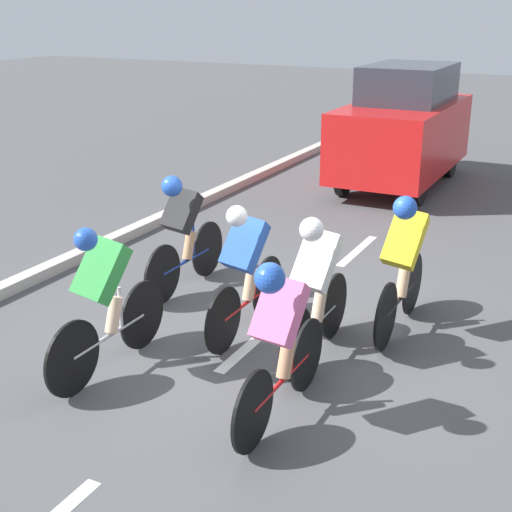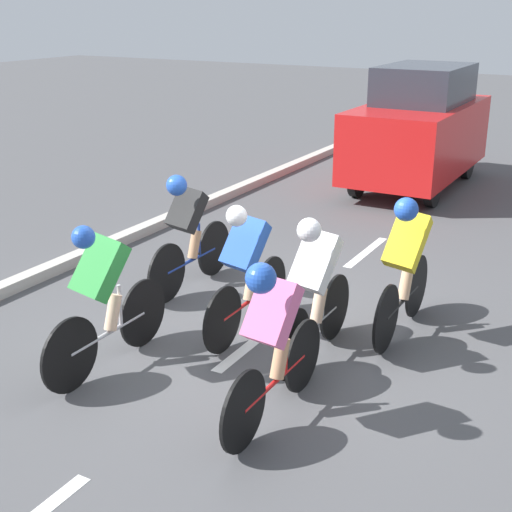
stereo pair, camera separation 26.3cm
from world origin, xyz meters
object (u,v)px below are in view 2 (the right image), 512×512
cyclist_white (315,285)px  cyclist_yellow (405,262)px  cyclist_green (103,294)px  support_car (419,128)px  cyclist_blue (246,267)px  cyclist_pink (272,336)px  cyclist_black (188,228)px

cyclist_white → cyclist_yellow: size_ratio=0.98×
cyclist_green → support_car: 8.32m
support_car → cyclist_white: bearing=99.8°
cyclist_white → cyclist_blue: cyclist_white is taller
cyclist_yellow → support_car: bearing=-73.9°
cyclist_pink → cyclist_blue: cyclist_pink is taller
cyclist_green → cyclist_white: bearing=-145.2°
cyclist_pink → support_car: support_car is taller
cyclist_white → cyclist_yellow: cyclist_yellow is taller
cyclist_yellow → cyclist_pink: cyclist_yellow is taller
cyclist_black → cyclist_blue: bearing=148.6°
cyclist_green → support_car: support_car is taller
cyclist_yellow → cyclist_blue: cyclist_yellow is taller
cyclist_white → cyclist_pink: cyclist_white is taller
cyclist_black → cyclist_white: bearing=156.3°
cyclist_white → cyclist_pink: 1.16m
cyclist_yellow → cyclist_green: 2.99m
cyclist_blue → cyclist_green: bearing=58.8°
cyclist_white → cyclist_pink: size_ratio=0.97×
cyclist_white → cyclist_blue: (0.84, -0.16, -0.03)m
cyclist_blue → support_car: size_ratio=0.44×
cyclist_white → cyclist_green: bearing=34.8°
cyclist_white → support_car: bearing=-80.2°
cyclist_black → support_car: (-0.81, -6.29, 0.32)m
cyclist_white → cyclist_black: bearing=-23.7°
support_car → cyclist_black: bearing=82.6°
cyclist_yellow → cyclist_blue: bearing=29.2°
cyclist_yellow → cyclist_blue: size_ratio=1.01×
cyclist_black → cyclist_green: bearing=102.6°
cyclist_blue → cyclist_yellow: bearing=-150.8°
cyclist_black → support_car: support_car is taller
cyclist_white → cyclist_pink: (-0.16, 1.15, 0.00)m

